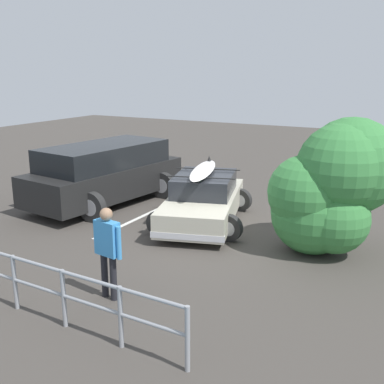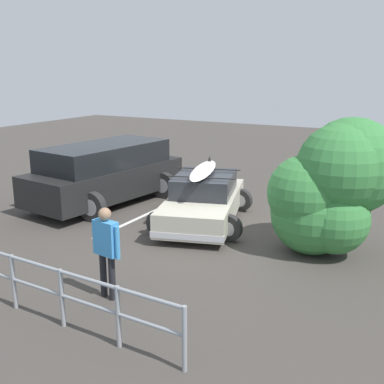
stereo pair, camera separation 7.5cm
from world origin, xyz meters
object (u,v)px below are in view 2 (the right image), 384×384
object	(u,v)px
sedan_car	(204,200)
person_bystander	(106,245)
bush_near_left	(332,187)
suv_car	(106,173)

from	to	relation	value
sedan_car	person_bystander	distance (m)	4.62
person_bystander	bush_near_left	size ratio (longest dim) A/B	0.56
suv_car	bush_near_left	size ratio (longest dim) A/B	1.75
person_bystander	bush_near_left	bearing A→B (deg)	-125.35
sedan_car	bush_near_left	bearing A→B (deg)	170.02
sedan_car	suv_car	bearing A→B (deg)	-3.88
bush_near_left	suv_car	bearing A→B (deg)	-6.95
suv_car	person_bystander	bearing A→B (deg)	128.78
sedan_car	suv_car	size ratio (longest dim) A/B	0.83
sedan_car	person_bystander	xyz separation A→B (m)	(-0.51, 4.58, 0.39)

